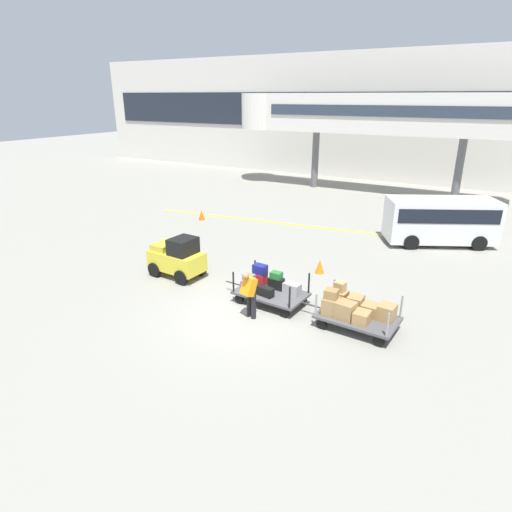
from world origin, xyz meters
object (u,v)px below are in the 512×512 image
Objects in this scene: baggage_handler at (250,293)px; shuttle_van at (441,218)px; safety_cone_near at (320,266)px; safety_cone_far at (202,215)px; baggage_cart_middle at (354,310)px; baggage_tug at (177,258)px; baggage_cart_lead at (269,287)px.

shuttle_van is at bearing 69.51° from baggage_handler.
safety_cone_near is 9.41m from safety_cone_far.
baggage_handler is at bearing -160.21° from baggage_cart_middle.
baggage_handler is at bearing -110.49° from shuttle_van.
safety_cone_far is (-4.01, 6.86, -0.48)m from baggage_tug.
baggage_handler is at bearing -45.90° from safety_cone_far.
baggage_cart_middle is 4.20m from safety_cone_near.
baggage_cart_middle is 5.52× the size of safety_cone_near.
baggage_cart_middle is 1.94× the size of baggage_handler.
baggage_cart_middle is 0.59× the size of shuttle_van.
safety_cone_near is at bearing -119.44° from shuttle_van.
baggage_tug is at bearing -59.68° from safety_cone_far.
shuttle_van is (0.99, 9.49, 0.66)m from baggage_cart_middle.
baggage_cart_middle is 13.21m from safety_cone_far.
safety_cone_near is at bearing -24.19° from safety_cone_far.
baggage_tug is at bearing -131.40° from shuttle_van.
shuttle_van is 9.34× the size of safety_cone_far.
baggage_tug is 3.93× the size of safety_cone_near.
baggage_handler reaches higher than baggage_cart_middle.
safety_cone_near is at bearing 83.46° from baggage_handler.
safety_cone_near is at bearing 33.26° from baggage_tug.
baggage_handler is at bearing -89.41° from baggage_cart_lead.
safety_cone_near is (0.51, 4.47, -0.59)m from baggage_handler.
safety_cone_far is at bearing 120.32° from baggage_tug.
shuttle_van is at bearing 48.60° from baggage_tug.
baggage_tug is at bearing 177.29° from baggage_cart_lead.
baggage_cart_middle is at bearing -4.20° from baggage_cart_lead.
shuttle_van reaches higher than baggage_cart_lead.
baggage_tug is 0.71× the size of baggage_cart_middle.
shuttle_van is 9.34× the size of safety_cone_near.
safety_cone_near is 1.00× the size of safety_cone_far.
shuttle_van reaches higher than baggage_tug.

